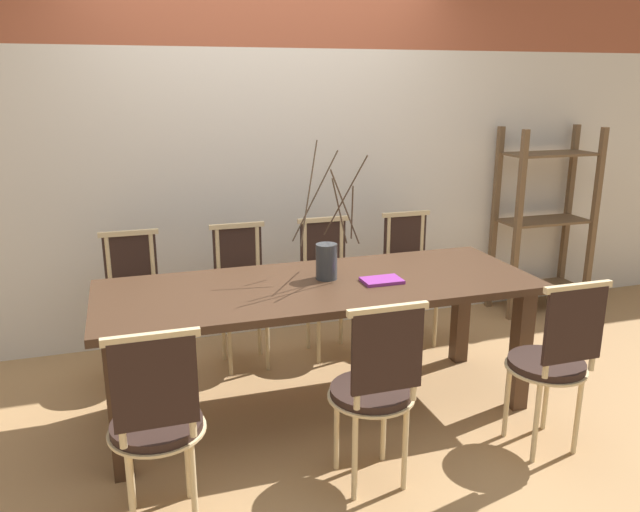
% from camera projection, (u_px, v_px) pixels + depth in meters
% --- Properties ---
extents(ground_plane, '(16.00, 16.00, 0.00)m').
position_uv_depth(ground_plane, '(320.00, 408.00, 3.53)').
color(ground_plane, '#A87F51').
extents(wall_rear, '(12.00, 0.06, 3.20)m').
position_uv_depth(wall_rear, '(264.00, 109.00, 4.24)').
color(wall_rear, silver).
rests_on(wall_rear, ground_plane).
extents(dining_table, '(2.34, 0.86, 0.75)m').
position_uv_depth(dining_table, '(320.00, 301.00, 3.36)').
color(dining_table, '#422B1C').
rests_on(dining_table, ground_plane).
extents(chair_near_leftend, '(0.39, 0.39, 0.91)m').
position_uv_depth(chair_near_leftend, '(157.00, 419.00, 2.46)').
color(chair_near_leftend, black).
rests_on(chair_near_leftend, ground_plane).
extents(chair_near_left, '(0.39, 0.39, 0.91)m').
position_uv_depth(chair_near_left, '(375.00, 385.00, 2.73)').
color(chair_near_left, black).
rests_on(chair_near_left, ground_plane).
extents(chair_near_center, '(0.39, 0.39, 0.91)m').
position_uv_depth(chair_near_center, '(554.00, 358.00, 3.00)').
color(chair_near_center, black).
rests_on(chair_near_center, ground_plane).
extents(chair_far_leftend, '(0.39, 0.39, 0.91)m').
position_uv_depth(chair_far_leftend, '(134.00, 300.00, 3.79)').
color(chair_far_leftend, black).
rests_on(chair_far_leftend, ground_plane).
extents(chair_far_left, '(0.39, 0.39, 0.91)m').
position_uv_depth(chair_far_left, '(242.00, 289.00, 3.98)').
color(chair_far_left, black).
rests_on(chair_far_left, ground_plane).
extents(chair_far_center, '(0.39, 0.39, 0.91)m').
position_uv_depth(chair_far_center, '(328.00, 281.00, 4.15)').
color(chair_far_center, black).
rests_on(chair_far_center, ground_plane).
extents(chair_far_right, '(0.39, 0.39, 0.91)m').
position_uv_depth(chair_far_right, '(411.00, 273.00, 4.33)').
color(chair_far_right, black).
rests_on(chair_far_right, ground_plane).
extents(vase_centerpiece, '(0.37, 0.39, 0.74)m').
position_uv_depth(vase_centerpiece, '(327.00, 258.00, 3.37)').
color(vase_centerpiece, '#33383D').
rests_on(vase_centerpiece, dining_table).
extents(book_stack, '(0.21, 0.14, 0.02)m').
position_uv_depth(book_stack, '(382.00, 280.00, 3.34)').
color(book_stack, '#842D8C').
rests_on(book_stack, dining_table).
extents(shelving_rack, '(0.74, 0.35, 1.45)m').
position_uv_depth(shelving_rack, '(544.00, 221.00, 4.89)').
color(shelving_rack, brown).
rests_on(shelving_rack, ground_plane).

